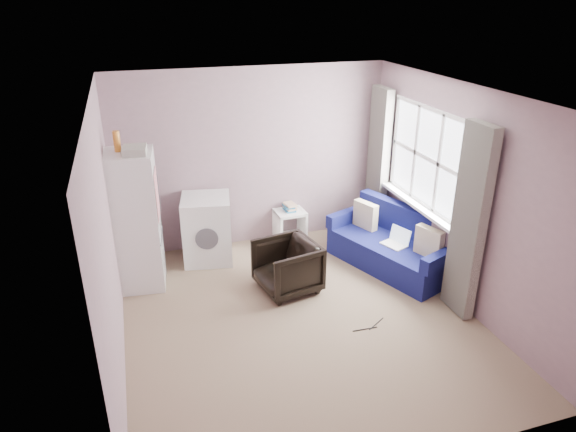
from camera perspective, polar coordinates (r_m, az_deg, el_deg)
name	(u,v)px	position (r m, az deg, el deg)	size (l,w,h in m)	color
room	(302,216)	(5.30, 1.61, 0.00)	(3.84, 4.24, 2.54)	#8D745C
armchair	(287,264)	(6.24, -0.09, -5.40)	(0.68, 0.63, 0.70)	black
fridge	(134,220)	(6.40, -16.72, -0.46)	(0.66, 0.65, 1.95)	silver
washing_machine	(207,227)	(6.98, -8.97, -1.27)	(0.74, 0.74, 0.90)	silver
side_table	(289,223)	(7.52, 0.15, -0.74)	(0.44, 0.44, 0.58)	white
sofa	(394,246)	(6.96, 11.72, -3.28)	(1.36, 1.90, 0.77)	navy
window_dressing	(417,189)	(6.66, 14.15, 2.97)	(0.17, 2.62, 2.18)	white
floor_cables	(371,326)	(5.84, 9.18, -12.01)	(0.43, 0.16, 0.01)	black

